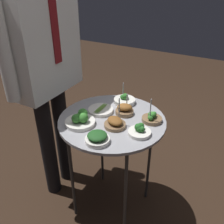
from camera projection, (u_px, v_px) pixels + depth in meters
The scene contains 11 objects.
ground_plane at pixel (112, 204), 1.92m from camera, with size 8.00×8.00×0.00m, color black.
serving_cart at pixel (112, 127), 1.56m from camera, with size 0.66×0.66×0.77m.
bowl_broccoli_far_rim at pixel (80, 120), 1.46m from camera, with size 0.18×0.18×0.08m.
bowl_roast_center at pixel (125, 110), 1.57m from camera, with size 0.12×0.12×0.12m.
bowl_spinach_front_right at pixel (97, 138), 1.32m from camera, with size 0.13×0.13×0.06m.
bowl_broccoli_front_center at pixel (152, 118), 1.49m from camera, with size 0.12×0.12×0.16m.
bowl_broccoli_back_right at pixel (140, 131), 1.38m from camera, with size 0.13×0.13×0.06m.
bowl_broccoli_front_left at pixel (125, 100), 1.70m from camera, with size 0.15×0.15×0.13m.
bowl_asparagus_near_rim at pixel (101, 110), 1.60m from camera, with size 0.16×0.16×0.03m.
bowl_roast_back_left at pixel (115, 123), 1.44m from camera, with size 0.13×0.13×0.17m.
waiter_figure at pixel (43, 54), 1.56m from camera, with size 0.64×0.24×1.75m.
Camera 1 is at (-1.14, -0.62, 1.58)m, focal length 40.00 mm.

